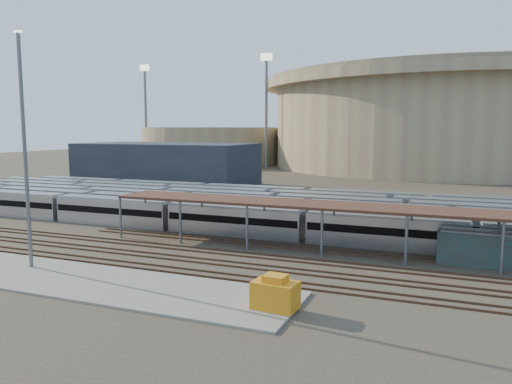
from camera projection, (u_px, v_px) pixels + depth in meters
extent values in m
plane|color=#383026|center=(171.00, 245.00, 58.22)|extent=(420.00, 420.00, 0.00)
cube|color=gray|center=(38.00, 274.00, 46.27)|extent=(50.00, 9.00, 0.20)
cube|color=#BCBCC1|center=(171.00, 216.00, 67.14)|extent=(112.00, 2.90, 3.60)
cube|color=#BCBCC1|center=(198.00, 212.00, 70.31)|extent=(112.00, 2.90, 3.60)
cube|color=#BCBCC1|center=(186.00, 206.00, 75.79)|extent=(112.00, 2.90, 3.60)
cube|color=#BCBCC1|center=(275.00, 207.00, 74.87)|extent=(112.00, 2.90, 3.60)
cube|color=#BCBCC1|center=(269.00, 202.00, 79.71)|extent=(112.00, 2.90, 3.60)
cube|color=#BCBCC1|center=(307.00, 201.00, 81.68)|extent=(112.00, 2.90, 3.60)
cylinder|color=slate|center=(121.00, 218.00, 62.07)|extent=(0.30, 0.30, 5.00)
cylinder|color=slate|center=(146.00, 211.00, 67.04)|extent=(0.30, 0.30, 5.00)
cylinder|color=slate|center=(180.00, 223.00, 58.89)|extent=(0.30, 0.30, 5.00)
cylinder|color=slate|center=(202.00, 215.00, 63.85)|extent=(0.30, 0.30, 5.00)
cylinder|color=slate|center=(247.00, 228.00, 55.70)|extent=(0.30, 0.30, 5.00)
cylinder|color=slate|center=(264.00, 220.00, 60.67)|extent=(0.30, 0.30, 5.00)
cylinder|color=slate|center=(322.00, 234.00, 52.51)|extent=(0.30, 0.30, 5.00)
cylinder|color=slate|center=(334.00, 225.00, 57.48)|extent=(0.30, 0.30, 5.00)
cylinder|color=slate|center=(406.00, 241.00, 49.33)|extent=(0.30, 0.30, 5.00)
cylinder|color=slate|center=(411.00, 231.00, 54.29)|extent=(0.30, 0.30, 5.00)
cylinder|color=slate|center=(502.00, 249.00, 46.14)|extent=(0.30, 0.30, 5.00)
cylinder|color=slate|center=(498.00, 237.00, 51.10)|extent=(0.30, 0.30, 5.00)
cube|color=#392117|center=(368.00, 208.00, 53.07)|extent=(60.00, 6.00, 0.30)
cube|color=#4C3323|center=(163.00, 248.00, 56.60)|extent=(170.00, 0.12, 0.18)
cube|color=#4C3323|center=(170.00, 245.00, 57.98)|extent=(170.00, 0.12, 0.18)
cube|color=#4C3323|center=(142.00, 256.00, 52.92)|extent=(170.00, 0.12, 0.18)
cube|color=#4C3323|center=(150.00, 253.00, 54.30)|extent=(170.00, 0.12, 0.18)
cube|color=#4C3323|center=(118.00, 266.00, 49.24)|extent=(170.00, 0.12, 0.18)
cube|color=#4C3323|center=(128.00, 262.00, 50.62)|extent=(170.00, 0.12, 0.18)
cylinder|color=gray|center=(442.00, 127.00, 175.91)|extent=(116.00, 116.00, 28.00)
cylinder|color=gray|center=(444.00, 83.00, 173.95)|extent=(124.00, 124.00, 3.00)
cylinder|color=#6C654C|center=(444.00, 76.00, 173.66)|extent=(120.00, 120.00, 1.50)
cylinder|color=gray|center=(214.00, 145.00, 199.20)|extent=(56.00, 56.00, 14.00)
cube|color=#1E232D|center=(166.00, 164.00, 121.18)|extent=(42.00, 20.00, 10.00)
cylinder|color=slate|center=(266.00, 115.00, 168.26)|extent=(1.00, 1.00, 36.00)
cube|color=#FFF2CC|center=(266.00, 57.00, 165.84)|extent=(4.00, 0.60, 2.40)
cylinder|color=slate|center=(146.00, 117.00, 197.91)|extent=(1.00, 1.00, 36.00)
cube|color=#FFF2CC|center=(145.00, 68.00, 195.49)|extent=(4.00, 0.60, 2.40)
cylinder|color=slate|center=(354.00, 118.00, 206.81)|extent=(1.00, 1.00, 36.00)
cube|color=#FFF2CC|center=(355.00, 70.00, 204.38)|extent=(4.00, 0.60, 2.40)
cylinder|color=slate|center=(25.00, 153.00, 47.03)|extent=(0.36, 0.36, 22.06)
cube|color=#FFF2CC|center=(18.00, 31.00, 45.62)|extent=(0.82, 0.35, 0.20)
cube|color=orange|center=(275.00, 295.00, 37.07)|extent=(3.44, 2.31, 2.06)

